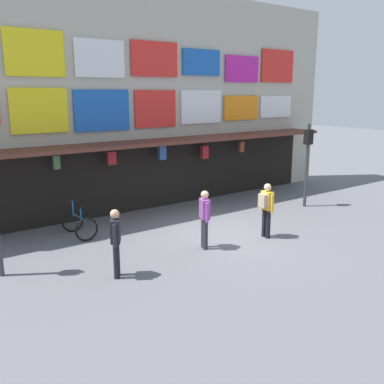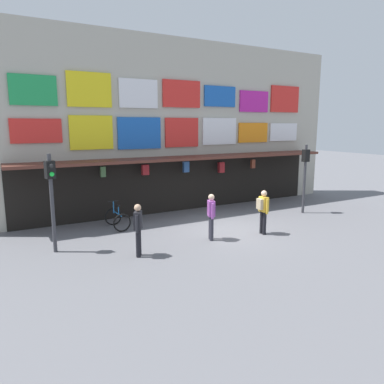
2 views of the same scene
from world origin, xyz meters
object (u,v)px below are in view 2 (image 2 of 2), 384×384
at_px(traffic_light_far, 305,168).
at_px(pedestrian_in_green, 211,214).
at_px(pedestrian_in_red, 138,227).
at_px(pedestrian_in_white, 263,209).
at_px(bicycle_parked, 117,219).
at_px(traffic_light_near, 51,187).

distance_m(traffic_light_far, pedestrian_in_green, 6.24).
bearing_deg(pedestrian_in_red, pedestrian_in_white, -0.36).
bearing_deg(bicycle_parked, pedestrian_in_green, -50.92).
distance_m(traffic_light_near, traffic_light_far, 11.08).
bearing_deg(bicycle_parked, traffic_light_far, -11.22).
bearing_deg(traffic_light_far, bicycle_parked, 168.78).
xyz_separation_m(traffic_light_far, bicycle_parked, (-8.45, 1.68, -1.75)).
bearing_deg(pedestrian_in_green, traffic_light_near, 165.01).
bearing_deg(pedestrian_in_green, traffic_light_far, 13.11).
bearing_deg(pedestrian_in_red, bicycle_parked, 83.47).
bearing_deg(traffic_light_far, traffic_light_near, -179.90).
height_order(pedestrian_in_red, pedestrian_in_green, same).
bearing_deg(traffic_light_near, pedestrian_in_green, -14.99).
distance_m(traffic_light_far, pedestrian_in_white, 4.41).
xyz_separation_m(traffic_light_near, pedestrian_in_white, (7.19, -1.72, -1.16)).
relative_size(traffic_light_far, pedestrian_in_white, 1.90).
height_order(traffic_light_near, bicycle_parked, traffic_light_near).
bearing_deg(bicycle_parked, pedestrian_in_white, -36.76).
bearing_deg(bicycle_parked, traffic_light_near, -147.13).
bearing_deg(bicycle_parked, pedestrian_in_red, -96.53).
relative_size(traffic_light_far, pedestrian_in_red, 1.90).
bearing_deg(pedestrian_in_red, traffic_light_far, 10.90).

